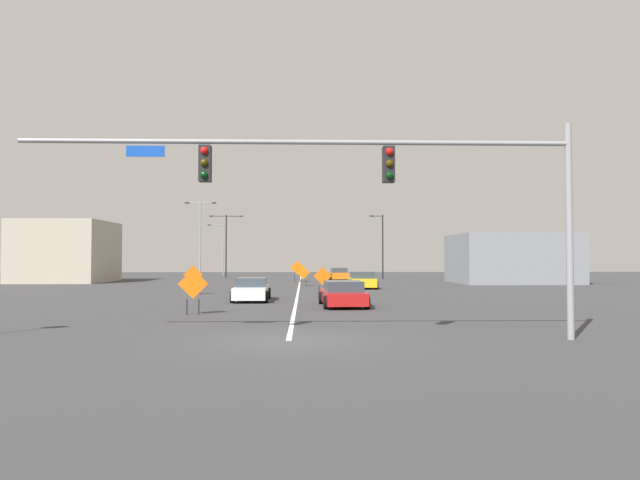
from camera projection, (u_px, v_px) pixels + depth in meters
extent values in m
plane|color=#38383A|center=(289.00, 341.00, 15.63)|extent=(155.22, 155.22, 0.00)
cube|color=white|center=(300.00, 280.00, 58.70)|extent=(0.16, 86.23, 0.01)
cylinder|color=gray|center=(569.00, 231.00, 15.97)|extent=(0.20, 0.20, 6.35)
cylinder|color=gray|center=(297.00, 142.00, 15.83)|extent=(15.98, 0.14, 0.14)
cube|color=black|center=(389.00, 165.00, 15.88)|extent=(0.34, 0.32, 1.05)
sphere|color=red|center=(389.00, 152.00, 15.72)|extent=(0.22, 0.22, 0.22)
sphere|color=#3C3106|center=(389.00, 164.00, 15.71)|extent=(0.22, 0.22, 0.22)
sphere|color=black|center=(389.00, 176.00, 15.70)|extent=(0.22, 0.22, 0.22)
cube|color=black|center=(205.00, 164.00, 15.73)|extent=(0.34, 0.32, 1.05)
sphere|color=red|center=(204.00, 151.00, 15.57)|extent=(0.22, 0.22, 0.22)
sphere|color=#3C3106|center=(204.00, 163.00, 15.56)|extent=(0.22, 0.22, 0.22)
sphere|color=black|center=(204.00, 175.00, 15.55)|extent=(0.22, 0.22, 0.22)
cube|color=#1447B7|center=(145.00, 151.00, 15.69)|extent=(1.10, 0.03, 0.32)
cylinder|color=gray|center=(223.00, 250.00, 73.89)|extent=(0.16, 0.16, 7.03)
cylinder|color=gray|center=(216.00, 225.00, 73.98)|extent=(1.91, 0.08, 0.08)
cube|color=#262628|center=(209.00, 225.00, 73.95)|extent=(0.44, 0.24, 0.14)
cylinder|color=gray|center=(200.00, 241.00, 56.93)|extent=(0.16, 0.16, 8.32)
cylinder|color=gray|center=(194.00, 203.00, 57.04)|extent=(1.41, 0.08, 0.08)
cube|color=#262628|center=(187.00, 203.00, 57.02)|extent=(0.44, 0.24, 0.14)
cylinder|color=gray|center=(207.00, 203.00, 57.08)|extent=(1.41, 0.08, 0.08)
cube|color=#262628|center=(214.00, 203.00, 57.10)|extent=(0.44, 0.24, 0.14)
cylinder|color=black|center=(226.00, 246.00, 66.75)|extent=(0.16, 0.16, 7.69)
cylinder|color=black|center=(219.00, 216.00, 66.84)|extent=(1.85, 0.08, 0.08)
cube|color=#262628|center=(211.00, 216.00, 66.82)|extent=(0.44, 0.24, 0.14)
cylinder|color=black|center=(234.00, 216.00, 66.90)|extent=(1.85, 0.08, 0.08)
cube|color=#262628|center=(241.00, 216.00, 66.92)|extent=(0.44, 0.24, 0.14)
cylinder|color=black|center=(383.00, 247.00, 61.46)|extent=(0.16, 0.16, 7.29)
cylinder|color=black|center=(377.00, 216.00, 61.56)|extent=(1.25, 0.08, 0.08)
cube|color=#262628|center=(372.00, 216.00, 61.55)|extent=(0.44, 0.24, 0.14)
cube|color=orange|center=(193.00, 284.00, 22.90)|extent=(1.26, 0.13, 1.27)
cylinder|color=black|center=(187.00, 307.00, 22.85)|extent=(0.05, 0.05, 0.64)
cylinder|color=black|center=(199.00, 307.00, 22.89)|extent=(0.05, 0.05, 0.64)
cube|color=orange|center=(193.00, 275.00, 35.56)|extent=(1.22, 0.23, 1.23)
cylinder|color=black|center=(189.00, 290.00, 35.49)|extent=(0.05, 0.05, 0.66)
cylinder|color=black|center=(197.00, 289.00, 35.58)|extent=(0.05, 0.05, 0.66)
cube|color=orange|center=(303.00, 273.00, 46.15)|extent=(1.12, 0.08, 1.12)
cylinder|color=black|center=(301.00, 283.00, 46.12)|extent=(0.05, 0.05, 0.56)
cylinder|color=black|center=(306.00, 283.00, 46.12)|extent=(0.05, 0.05, 0.56)
cube|color=orange|center=(297.00, 267.00, 53.99)|extent=(1.39, 0.08, 1.39)
cylinder|color=black|center=(295.00, 278.00, 53.93)|extent=(0.05, 0.05, 0.74)
cylinder|color=black|center=(300.00, 278.00, 53.97)|extent=(0.05, 0.05, 0.74)
cube|color=orange|center=(323.00, 276.00, 33.25)|extent=(1.12, 0.14, 1.12)
cylinder|color=black|center=(319.00, 291.00, 33.19)|extent=(0.05, 0.05, 0.70)
cylinder|color=black|center=(326.00, 291.00, 33.24)|extent=(0.05, 0.05, 0.70)
cube|color=red|center=(343.00, 297.00, 26.81)|extent=(2.13, 4.33, 0.60)
cube|color=#333D47|center=(343.00, 286.00, 26.62)|extent=(1.84, 2.36, 0.50)
cylinder|color=black|center=(358.00, 298.00, 28.36)|extent=(0.25, 0.65, 0.64)
cylinder|color=black|center=(321.00, 298.00, 28.21)|extent=(0.25, 0.65, 0.64)
cylinder|color=black|center=(367.00, 302.00, 25.40)|extent=(0.25, 0.65, 0.64)
cylinder|color=black|center=(326.00, 302.00, 25.25)|extent=(0.25, 0.65, 0.64)
cube|color=white|center=(251.00, 292.00, 30.42)|extent=(1.85, 4.38, 0.63)
cube|color=#333D47|center=(252.00, 282.00, 30.65)|extent=(1.63, 2.33, 0.49)
cylinder|color=black|center=(232.00, 297.00, 28.85)|extent=(0.23, 0.64, 0.64)
cylinder|color=black|center=(266.00, 297.00, 28.93)|extent=(0.23, 0.64, 0.64)
cylinder|color=black|center=(238.00, 293.00, 31.89)|extent=(0.23, 0.64, 0.64)
cylinder|color=black|center=(269.00, 293.00, 31.97)|extent=(0.23, 0.64, 0.64)
cube|color=orange|center=(339.00, 275.00, 58.96)|extent=(2.09, 4.21, 0.67)
cube|color=#333D47|center=(339.00, 270.00, 58.77)|extent=(1.78, 2.05, 0.50)
cylinder|color=black|center=(345.00, 277.00, 60.47)|extent=(0.25, 0.65, 0.64)
cylinder|color=black|center=(329.00, 277.00, 60.31)|extent=(0.25, 0.65, 0.64)
cylinder|color=black|center=(349.00, 278.00, 57.60)|extent=(0.25, 0.65, 0.64)
cylinder|color=black|center=(331.00, 278.00, 57.44)|extent=(0.25, 0.65, 0.64)
cube|color=gold|center=(362.00, 282.00, 42.76)|extent=(1.93, 4.02, 0.65)
cube|color=#333D47|center=(362.00, 275.00, 42.58)|extent=(1.72, 2.35, 0.51)
cylinder|color=black|center=(371.00, 283.00, 44.19)|extent=(0.23, 0.64, 0.64)
cylinder|color=black|center=(348.00, 283.00, 44.12)|extent=(0.23, 0.64, 0.64)
cylinder|color=black|center=(376.00, 285.00, 41.39)|extent=(0.23, 0.64, 0.64)
cylinder|color=black|center=(352.00, 285.00, 41.32)|extent=(0.23, 0.64, 0.64)
cube|color=#B2A893|center=(66.00, 252.00, 54.09)|extent=(8.18, 8.41, 6.05)
cube|color=gray|center=(511.00, 259.00, 52.11)|extent=(10.68, 8.53, 4.64)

